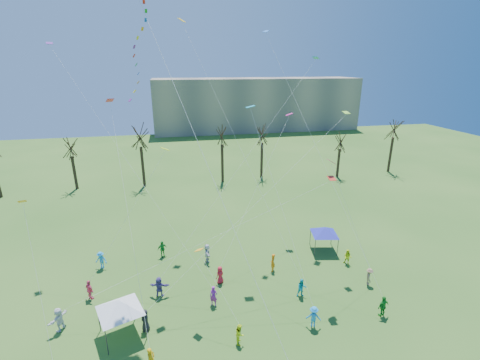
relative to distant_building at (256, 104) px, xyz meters
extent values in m
cube|color=gray|center=(0.00, 0.00, 0.00)|extent=(60.00, 14.00, 15.00)
cylinder|color=black|center=(-40.80, -44.72, -4.85)|extent=(0.44, 0.44, 5.30)
cylinder|color=black|center=(-30.34, -45.65, -4.24)|extent=(0.44, 0.44, 6.52)
cylinder|color=black|center=(-17.55, -45.90, -4.31)|extent=(0.44, 0.44, 6.37)
cylinder|color=black|center=(-10.47, -44.79, -4.46)|extent=(0.44, 0.44, 6.08)
cylinder|color=black|center=(2.59, -47.54, -5.01)|extent=(0.44, 0.44, 4.97)
cylinder|color=black|center=(13.20, -46.75, -4.29)|extent=(0.44, 0.44, 6.43)
cylinder|color=white|center=(-23.38, -78.43, 5.04)|extent=(0.02, 0.02, 26.52)
cylinder|color=#3F3F44|center=(-30.71, -79.70, -6.44)|extent=(0.09, 0.09, 2.13)
cylinder|color=#3F3F44|center=(-28.25, -78.77, -6.44)|extent=(0.09, 0.09, 2.13)
cylinder|color=#3F3F44|center=(-31.64, -77.24, -6.44)|extent=(0.09, 0.09, 2.13)
cylinder|color=#3F3F44|center=(-29.18, -76.31, -6.44)|extent=(0.09, 0.09, 2.13)
pyramid|color=white|center=(-29.94, -78.01, -4.92)|extent=(3.79, 3.79, 0.91)
cylinder|color=#3F3F44|center=(-11.87, -70.87, -6.56)|extent=(0.07, 0.07, 1.88)
cylinder|color=#3F3F44|center=(-9.59, -71.32, -6.56)|extent=(0.07, 0.07, 1.88)
cylinder|color=#3F3F44|center=(-11.42, -68.59, -6.56)|extent=(0.07, 0.07, 1.88)
cylinder|color=#3F3F44|center=(-9.14, -69.04, -6.56)|extent=(0.07, 0.07, 1.88)
pyramid|color=#2328B0|center=(-10.51, -69.95, -5.21)|extent=(3.52, 3.52, 0.81)
imported|color=orange|center=(-27.76, -81.51, -6.64)|extent=(0.67, 0.75, 1.71)
imported|color=#E6FB1A|center=(-21.75, -80.46, -6.72)|extent=(0.76, 0.88, 1.56)
imported|color=#1B8BD9|center=(-16.02, -80.05, -6.64)|extent=(1.27, 1.01, 1.72)
imported|color=#209227|center=(-10.27, -80.12, -6.61)|extent=(1.12, 0.68, 1.79)
imported|color=white|center=(-34.54, -76.53, -6.57)|extent=(1.36, 1.77, 1.86)
imported|color=black|center=(-28.33, -77.88, -6.62)|extent=(0.60, 0.89, 1.76)
imported|color=purple|center=(-23.04, -76.20, -6.63)|extent=(0.76, 0.66, 1.75)
imported|color=#0CA0B2|center=(-15.60, -76.62, -6.67)|extent=(0.87, 0.71, 1.67)
imported|color=#9C7855|center=(-9.10, -76.31, -6.70)|extent=(0.97, 1.19, 1.61)
imported|color=#FF5481|center=(-33.08, -73.34, -6.61)|extent=(1.02, 1.07, 1.79)
imported|color=#574596|center=(-27.40, -74.11, -6.60)|extent=(1.76, 0.93, 1.81)
imported|color=red|center=(-22.08, -73.35, -6.68)|extent=(0.96, 0.88, 1.64)
imported|color=orange|center=(-16.91, -72.55, -6.61)|extent=(0.63, 0.76, 1.78)
imported|color=#D3EB18|center=(-9.36, -72.95, -6.72)|extent=(0.95, 0.96, 1.57)
imported|color=#1B8DD9|center=(-32.97, -68.75, -6.62)|extent=(1.29, 1.00, 1.76)
imported|color=green|center=(-27.22, -67.82, -6.62)|extent=(1.11, 0.84, 1.75)
imported|color=silver|center=(-22.80, -69.54, -6.57)|extent=(0.67, 1.75, 1.85)
cube|color=#FF990D|center=(-35.17, -76.55, 2.89)|extent=(0.62, 0.68, 0.32)
cylinder|color=white|center=(-34.22, -79.14, -1.66)|extent=(0.01, 0.01, 10.29)
cube|color=#E42649|center=(-30.20, -69.67, 8.47)|extent=(0.78, 0.85, 0.33)
cylinder|color=white|center=(-28.98, -75.59, 1.13)|extent=(0.01, 0.01, 18.70)
cube|color=#F5A219|center=(-24.10, -77.04, -1.72)|extent=(0.78, 0.77, 0.31)
cylinder|color=white|center=(-22.92, -78.75, -3.96)|extent=(0.01, 0.01, 5.82)
cube|color=#169AAA|center=(-18.60, -69.90, 7.72)|extent=(0.80, 0.61, 0.20)
cylinder|color=white|center=(-17.31, -74.97, 0.76)|extent=(0.01, 0.01, 17.10)
cube|color=blue|center=(-15.86, -64.62, 14.25)|extent=(0.77, 0.79, 0.22)
cylinder|color=white|center=(-13.07, -72.37, 4.03)|extent=(0.01, 0.01, 25.96)
cube|color=red|center=(-13.40, -75.84, 2.72)|extent=(0.59, 0.75, 0.19)
cylinder|color=white|center=(-23.97, -76.19, -1.74)|extent=(0.01, 0.01, 22.80)
cube|color=#8FE034|center=(-9.84, -70.69, 7.07)|extent=(0.55, 0.71, 0.18)
cylinder|color=white|center=(-19.09, -74.28, 0.43)|extent=(0.01, 0.01, 23.65)
cube|color=purple|center=(-35.80, -63.32, 13.03)|extent=(0.74, 0.84, 0.23)
cylinder|color=white|center=(-29.42, -69.76, 3.41)|extent=(0.01, 0.01, 26.13)
cube|color=yellow|center=(-23.72, -60.71, 15.49)|extent=(0.89, 0.86, 0.42)
cylinder|color=white|center=(-19.66, -68.67, 4.64)|extent=(0.01, 0.01, 27.79)
cube|color=#EF2759|center=(-13.16, -75.10, 3.86)|extent=(0.60, 0.51, 0.37)
cylinder|color=white|center=(-11.13, -75.70, -1.17)|extent=(0.01, 0.01, 10.55)
cube|color=#D9FA1A|center=(-26.10, -72.99, 5.04)|extent=(0.73, 0.64, 0.30)
cylinder|color=white|center=(-29.59, -73.17, -0.58)|extent=(0.01, 0.01, 12.90)
cube|color=#1A8CC3|center=(-10.38, -64.39, 11.86)|extent=(0.93, 0.93, 0.25)
cylinder|color=white|center=(-18.89, -69.25, 2.83)|extent=(0.01, 0.01, 26.38)
cube|color=#D62385|center=(-12.84, -64.00, 6.08)|extent=(0.80, 0.67, 0.28)
cylinder|color=white|center=(-17.46, -68.67, -0.06)|extent=(0.01, 0.01, 17.72)
camera|label=1|loc=(-25.52, -98.73, 11.17)|focal=25.00mm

